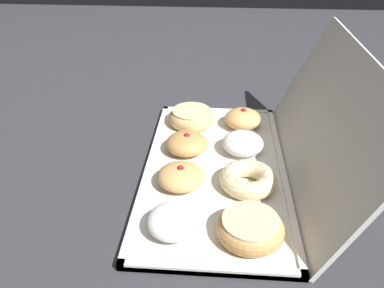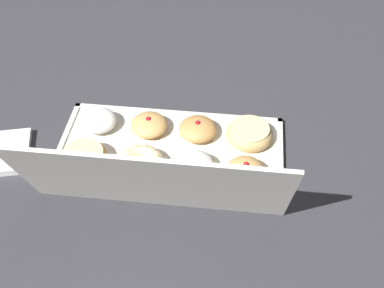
# 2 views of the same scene
# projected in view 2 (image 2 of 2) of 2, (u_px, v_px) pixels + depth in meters

# --- Properties ---
(ground_plane) EXTENTS (3.00, 3.00, 0.00)m
(ground_plane) POSITION_uv_depth(u_px,v_px,m) (170.00, 155.00, 1.21)
(ground_plane) COLOR #333338
(donut_box) EXTENTS (0.53, 0.29, 0.01)m
(donut_box) POSITION_uv_depth(u_px,v_px,m) (170.00, 153.00, 1.20)
(donut_box) COLOR silver
(donut_box) RESTS_ON ground
(box_lid_open) EXTENTS (0.53, 0.12, 0.26)m
(box_lid_open) POSITION_uv_depth(u_px,v_px,m) (153.00, 184.00, 0.97)
(box_lid_open) COLOR silver
(box_lid_open) RESTS_ON ground
(glazed_ring_donut_0) EXTENTS (0.11, 0.11, 0.04)m
(glazed_ring_donut_0) POSITION_uv_depth(u_px,v_px,m) (249.00, 134.00, 1.22)
(glazed_ring_donut_0) COLOR #E5B770
(glazed_ring_donut_0) RESTS_ON donut_box
(jelly_filled_donut_1) EXTENTS (0.09, 0.09, 0.05)m
(jelly_filled_donut_1) POSITION_uv_depth(u_px,v_px,m) (198.00, 129.00, 1.23)
(jelly_filled_donut_1) COLOR tan
(jelly_filled_donut_1) RESTS_ON donut_box
(jelly_filled_donut_2) EXTENTS (0.09, 0.09, 0.04)m
(jelly_filled_donut_2) POSITION_uv_depth(u_px,v_px,m) (149.00, 125.00, 1.24)
(jelly_filled_donut_2) COLOR tan
(jelly_filled_donut_2) RESTS_ON donut_box
(powdered_filled_donut_3) EXTENTS (0.09, 0.09, 0.04)m
(powdered_filled_donut_3) POSITION_uv_depth(u_px,v_px,m) (99.00, 121.00, 1.25)
(powdered_filled_donut_3) COLOR white
(powdered_filled_donut_3) RESTS_ON donut_box
(jelly_filled_donut_4) EXTENTS (0.09, 0.09, 0.05)m
(jelly_filled_donut_4) POSITION_uv_depth(u_px,v_px,m) (245.00, 171.00, 1.13)
(jelly_filled_donut_4) COLOR tan
(jelly_filled_donut_4) RESTS_ON donut_box
(powdered_filled_donut_5) EXTENTS (0.09, 0.09, 0.05)m
(powdered_filled_donut_5) POSITION_uv_depth(u_px,v_px,m) (195.00, 165.00, 1.14)
(powdered_filled_donut_5) COLOR white
(powdered_filled_donut_5) RESTS_ON donut_box
(cruller_donut_6) EXTENTS (0.11, 0.11, 0.04)m
(cruller_donut_6) POSITION_uv_depth(u_px,v_px,m) (140.00, 163.00, 1.15)
(cruller_donut_6) COLOR beige
(cruller_donut_6) RESTS_ON donut_box
(glazed_ring_donut_7) EXTENTS (0.11, 0.11, 0.04)m
(glazed_ring_donut_7) POSITION_uv_depth(u_px,v_px,m) (84.00, 158.00, 1.16)
(glazed_ring_donut_7) COLOR tan
(glazed_ring_donut_7) RESTS_ON donut_box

